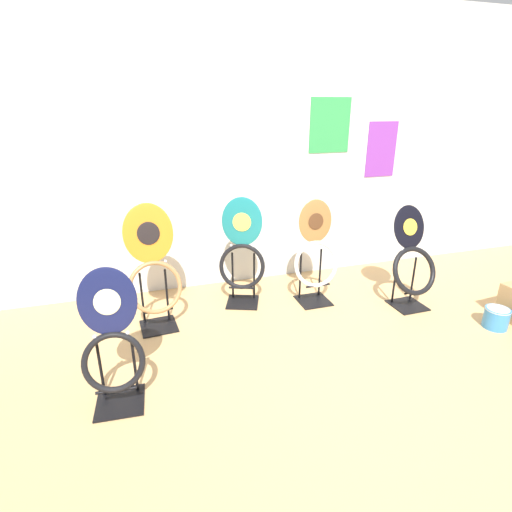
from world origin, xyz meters
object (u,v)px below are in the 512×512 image
Objects in this scene: toilet_seat_display_woodgrain at (316,256)px; toilet_seat_display_teal_sax at (242,253)px; toilet_seat_display_jazz_black at (412,263)px; paint_can at (496,317)px; toilet_seat_display_navy_moon at (112,346)px; toilet_seat_display_orange_sun at (153,273)px.

toilet_seat_display_teal_sax reaches higher than toilet_seat_display_woodgrain.
toilet_seat_display_jazz_black is 0.76m from paint_can.
toilet_seat_display_woodgrain is at bearing 27.03° from toilet_seat_display_navy_moon.
toilet_seat_display_teal_sax is 1.09× the size of toilet_seat_display_jazz_black.
paint_can is at bearing -17.88° from toilet_seat_display_orange_sun.
toilet_seat_display_jazz_black is (0.76, -0.32, -0.03)m from toilet_seat_display_woodgrain.
toilet_seat_display_teal_sax is at bearing 44.08° from toilet_seat_display_navy_moon.
toilet_seat_display_orange_sun is 5.22× the size of paint_can.
toilet_seat_display_orange_sun is (-2.15, 0.30, 0.06)m from toilet_seat_display_jazz_black.
toilet_seat_display_navy_moon is 0.91× the size of toilet_seat_display_woodgrain.
toilet_seat_display_woodgrain is at bearing 0.67° from toilet_seat_display_orange_sun.
toilet_seat_display_navy_moon reaches higher than paint_can.
toilet_seat_display_teal_sax is at bearing 160.79° from toilet_seat_display_jazz_black.
toilet_seat_display_woodgrain is 4.91× the size of paint_can.
toilet_seat_display_jazz_black is at bearing 12.40° from toilet_seat_display_navy_moon.
toilet_seat_display_navy_moon is 0.88× the size of toilet_seat_display_teal_sax.
toilet_seat_display_navy_moon is 1.47m from toilet_seat_display_teal_sax.
toilet_seat_display_woodgrain reaches higher than toilet_seat_display_navy_moon.
paint_can is (1.20, -0.85, -0.35)m from toilet_seat_display_woodgrain.
toilet_seat_display_navy_moon is at bearing -167.60° from toilet_seat_display_jazz_black.
toilet_seat_display_orange_sun is at bearing 70.92° from toilet_seat_display_navy_moon.
toilet_seat_display_woodgrain is at bearing -14.85° from toilet_seat_display_teal_sax.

